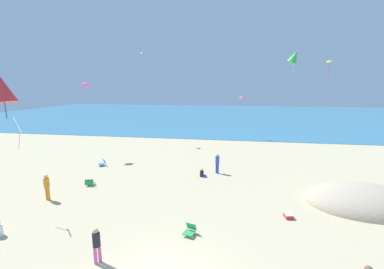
{
  "coord_description": "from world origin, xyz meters",
  "views": [
    {
      "loc": [
        2.42,
        -7.61,
        7.13
      ],
      "look_at": [
        0.0,
        7.62,
        4.12
      ],
      "focal_mm": 23.24,
      "sensor_mm": 36.0,
      "label": 1
    }
  ],
  "objects_px": {
    "kite_white": "(18,126)",
    "kite_red": "(3,89)",
    "person_2": "(202,174)",
    "person_4": "(97,243)",
    "kite_pink": "(242,97)",
    "beach_chair_far_right": "(190,230)",
    "cooler_box": "(288,215)",
    "person_6": "(217,162)",
    "kite_yellow": "(329,61)",
    "kite_blue": "(142,53)",
    "beach_chair_far_left": "(90,183)",
    "kite_green": "(294,57)",
    "beach_chair_near_camera": "(103,163)",
    "person_0": "(47,185)",
    "kite_magenta": "(85,84)"
  },
  "relations": [
    {
      "from": "kite_white",
      "to": "kite_red",
      "type": "height_order",
      "value": "kite_red"
    },
    {
      "from": "person_2",
      "to": "person_4",
      "type": "distance_m",
      "value": 10.98
    },
    {
      "from": "kite_pink",
      "to": "beach_chair_far_right",
      "type": "bearing_deg",
      "value": -97.62
    },
    {
      "from": "cooler_box",
      "to": "kite_white",
      "type": "xyz_separation_m",
      "value": [
        -14.5,
        -1.82,
        4.94
      ]
    },
    {
      "from": "person_6",
      "to": "kite_yellow",
      "type": "distance_m",
      "value": 14.19
    },
    {
      "from": "kite_blue",
      "to": "kite_pink",
      "type": "bearing_deg",
      "value": 17.16
    },
    {
      "from": "beach_chair_far_left",
      "to": "kite_red",
      "type": "bearing_deg",
      "value": -171.21
    },
    {
      "from": "kite_pink",
      "to": "kite_yellow",
      "type": "xyz_separation_m",
      "value": [
        7.45,
        -9.12,
        3.7
      ]
    },
    {
      "from": "person_6",
      "to": "kite_white",
      "type": "relative_size",
      "value": 0.95
    },
    {
      "from": "beach_chair_far_right",
      "to": "kite_green",
      "type": "xyz_separation_m",
      "value": [
        6.11,
        8.36,
        8.94
      ]
    },
    {
      "from": "person_4",
      "to": "person_2",
      "type": "bearing_deg",
      "value": 126.83
    },
    {
      "from": "beach_chair_near_camera",
      "to": "cooler_box",
      "type": "xyz_separation_m",
      "value": [
        14.71,
        -6.9,
        -0.15
      ]
    },
    {
      "from": "beach_chair_far_left",
      "to": "kite_white",
      "type": "xyz_separation_m",
      "value": [
        -1.23,
        -4.19,
        4.83
      ]
    },
    {
      "from": "person_0",
      "to": "kite_pink",
      "type": "height_order",
      "value": "kite_pink"
    },
    {
      "from": "beach_chair_near_camera",
      "to": "cooler_box",
      "type": "bearing_deg",
      "value": 111.35
    },
    {
      "from": "kite_yellow",
      "to": "kite_red",
      "type": "xyz_separation_m",
      "value": [
        -14.99,
        -19.57,
        -2.34
      ]
    },
    {
      "from": "person_6",
      "to": "kite_yellow",
      "type": "relative_size",
      "value": 1.04
    },
    {
      "from": "beach_chair_far_left",
      "to": "person_2",
      "type": "xyz_separation_m",
      "value": [
        7.84,
        3.19,
        0.01
      ]
    },
    {
      "from": "kite_white",
      "to": "kite_green",
      "type": "bearing_deg",
      "value": 26.6
    },
    {
      "from": "person_0",
      "to": "person_4",
      "type": "bearing_deg",
      "value": 67.92
    },
    {
      "from": "person_6",
      "to": "kite_yellow",
      "type": "xyz_separation_m",
      "value": [
        9.84,
        5.78,
        8.42
      ]
    },
    {
      "from": "person_2",
      "to": "cooler_box",
      "type": "bearing_deg",
      "value": -49.3
    },
    {
      "from": "cooler_box",
      "to": "kite_white",
      "type": "bearing_deg",
      "value": -172.84
    },
    {
      "from": "beach_chair_far_right",
      "to": "kite_red",
      "type": "distance_m",
      "value": 9.43
    },
    {
      "from": "person_4",
      "to": "kite_red",
      "type": "height_order",
      "value": "kite_red"
    },
    {
      "from": "kite_red",
      "to": "kite_white",
      "type": "bearing_deg",
      "value": 132.81
    },
    {
      "from": "kite_yellow",
      "to": "kite_red",
      "type": "bearing_deg",
      "value": -127.46
    },
    {
      "from": "beach_chair_far_left",
      "to": "kite_pink",
      "type": "bearing_deg",
      "value": -43.67
    },
    {
      "from": "person_4",
      "to": "kite_green",
      "type": "relative_size",
      "value": 0.96
    },
    {
      "from": "kite_yellow",
      "to": "beach_chair_far_right",
      "type": "bearing_deg",
      "value": -125.89
    },
    {
      "from": "kite_yellow",
      "to": "kite_blue",
      "type": "xyz_separation_m",
      "value": [
        -19.98,
        5.25,
        1.8
      ]
    },
    {
      "from": "person_0",
      "to": "person_6",
      "type": "xyz_separation_m",
      "value": [
        10.35,
        6.64,
        -0.01
      ]
    },
    {
      "from": "person_2",
      "to": "kite_pink",
      "type": "height_order",
      "value": "kite_pink"
    },
    {
      "from": "kite_pink",
      "to": "kite_red",
      "type": "bearing_deg",
      "value": -104.73
    },
    {
      "from": "kite_pink",
      "to": "kite_yellow",
      "type": "distance_m",
      "value": 12.35
    },
    {
      "from": "person_2",
      "to": "kite_green",
      "type": "bearing_deg",
      "value": -0.13
    },
    {
      "from": "beach_chair_far_left",
      "to": "beach_chair_near_camera",
      "type": "xyz_separation_m",
      "value": [
        -1.44,
        4.54,
        0.05
      ]
    },
    {
      "from": "person_4",
      "to": "kite_blue",
      "type": "xyz_separation_m",
      "value": [
        -5.94,
        22.52,
        10.29
      ]
    },
    {
      "from": "person_4",
      "to": "kite_magenta",
      "type": "height_order",
      "value": "kite_magenta"
    },
    {
      "from": "kite_magenta",
      "to": "kite_red",
      "type": "bearing_deg",
      "value": -64.47
    },
    {
      "from": "person_6",
      "to": "kite_white",
      "type": "bearing_deg",
      "value": 171.69
    },
    {
      "from": "beach_chair_near_camera",
      "to": "kite_yellow",
      "type": "xyz_separation_m",
      "value": [
        20.26,
        5.39,
        9.11
      ]
    },
    {
      "from": "kite_magenta",
      "to": "kite_white",
      "type": "relative_size",
      "value": 0.69
    },
    {
      "from": "beach_chair_far_right",
      "to": "kite_pink",
      "type": "distance_m",
      "value": 24.65
    },
    {
      "from": "person_2",
      "to": "kite_red",
      "type": "xyz_separation_m",
      "value": [
        -4.01,
        -12.83,
        6.81
      ]
    },
    {
      "from": "cooler_box",
      "to": "person_2",
      "type": "xyz_separation_m",
      "value": [
        -5.43,
        5.55,
        0.12
      ]
    },
    {
      "from": "kite_yellow",
      "to": "kite_blue",
      "type": "height_order",
      "value": "kite_blue"
    },
    {
      "from": "beach_chair_near_camera",
      "to": "cooler_box",
      "type": "relative_size",
      "value": 1.42
    },
    {
      "from": "kite_white",
      "to": "kite_blue",
      "type": "bearing_deg",
      "value": 89.79
    },
    {
      "from": "kite_pink",
      "to": "kite_red",
      "type": "xyz_separation_m",
      "value": [
        -7.54,
        -28.69,
        1.36
      ]
    }
  ]
}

